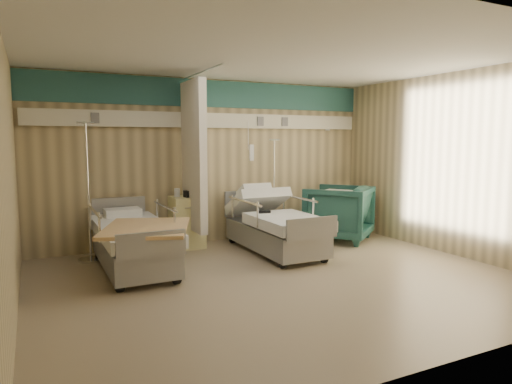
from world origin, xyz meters
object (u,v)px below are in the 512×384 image
bed_right (275,232)px  visitor_armchair (339,213)px  iv_stand_left (90,233)px  bed_left (134,247)px  bedside_cabinet (187,222)px  iv_stand_right (274,218)px

bed_right → visitor_armchair: (1.45, 0.28, 0.17)m
iv_stand_left → bed_right: bearing=-15.5°
visitor_armchair → iv_stand_left: (-4.13, 0.46, -0.07)m
visitor_armchair → bed_left: bearing=-33.6°
bed_left → bedside_cabinet: 1.39m
bedside_cabinet → iv_stand_right: 1.65m
iv_stand_right → iv_stand_left: bearing=-176.3°
visitor_armchair → iv_stand_left: 4.15m
bed_left → iv_stand_right: size_ratio=1.21×
bed_left → bed_right: bearing=0.0°
bedside_cabinet → bed_right: bearing=-38.0°
visitor_armchair → iv_stand_right: 1.16m
bed_right → iv_stand_left: bearing=164.5°
bed_right → iv_stand_right: (0.50, 0.95, 0.05)m
bed_left → iv_stand_right: iv_stand_right is taller
bedside_cabinet → bed_left: bearing=-139.4°
visitor_armchair → iv_stand_right: iv_stand_right is taller
bedside_cabinet → visitor_armchair: 2.67m
visitor_armchair → iv_stand_left: iv_stand_left is taller
bed_right → iv_stand_left: (-2.68, 0.74, 0.10)m
bed_left → visitor_armchair: bearing=4.4°
bed_right → iv_stand_right: bearing=62.3°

